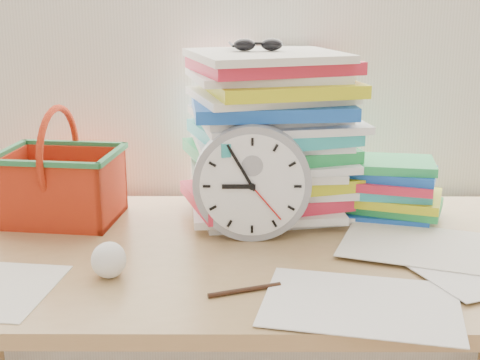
# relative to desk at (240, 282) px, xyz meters

# --- Properties ---
(desk) EXTENTS (1.40, 0.70, 0.75)m
(desk) POSITION_rel_desk_xyz_m (0.00, 0.00, 0.00)
(desk) COLOR #A27D4B
(desk) RESTS_ON ground
(paper_stack) EXTENTS (0.43, 0.38, 0.38)m
(paper_stack) POSITION_rel_desk_xyz_m (0.07, 0.22, 0.26)
(paper_stack) COLOR white
(paper_stack) RESTS_ON desk
(clock) EXTENTS (0.24, 0.05, 0.24)m
(clock) POSITION_rel_desk_xyz_m (0.02, 0.06, 0.20)
(clock) COLOR #919299
(clock) RESTS_ON desk
(sunglasses) EXTENTS (0.13, 0.12, 0.03)m
(sunglasses) POSITION_rel_desk_xyz_m (0.04, 0.22, 0.46)
(sunglasses) COLOR black
(sunglasses) RESTS_ON paper_stack
(book_stack) EXTENTS (0.28, 0.24, 0.14)m
(book_stack) POSITION_rel_desk_xyz_m (0.34, 0.18, 0.14)
(book_stack) COLOR white
(book_stack) RESTS_ON desk
(basket) EXTENTS (0.28, 0.23, 0.26)m
(basket) POSITION_rel_desk_xyz_m (-0.40, 0.18, 0.20)
(basket) COLOR red
(basket) RESTS_ON desk
(crumpled_ball) EXTENTS (0.07, 0.07, 0.07)m
(crumpled_ball) POSITION_rel_desk_xyz_m (-0.24, -0.14, 0.11)
(crumpled_ball) COLOR white
(crumpled_ball) RESTS_ON desk
(pen) EXTENTS (0.13, 0.05, 0.01)m
(pen) POSITION_rel_desk_xyz_m (0.01, -0.20, 0.08)
(pen) COLOR black
(pen) RESTS_ON desk
(scattered_papers) EXTENTS (1.26, 0.42, 0.02)m
(scattered_papers) POSITION_rel_desk_xyz_m (0.00, 0.00, 0.08)
(scattered_papers) COLOR white
(scattered_papers) RESTS_ON desk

